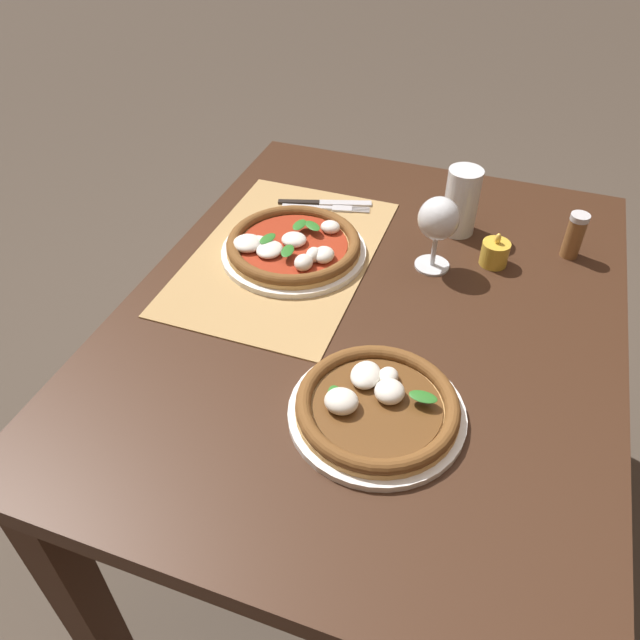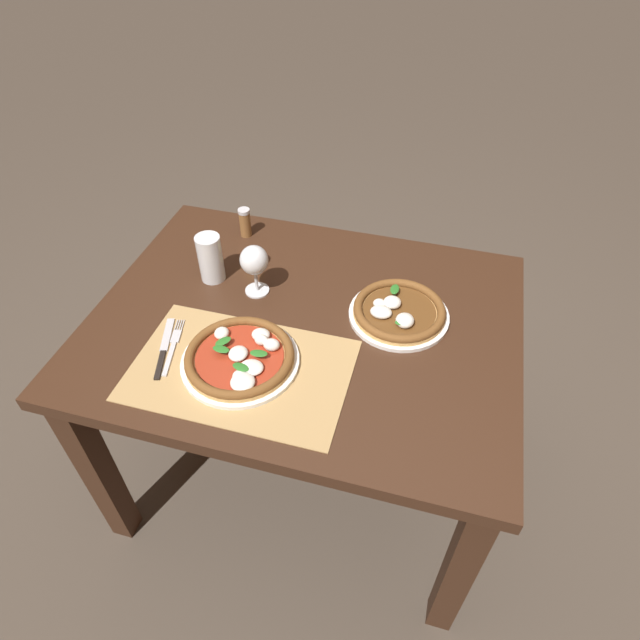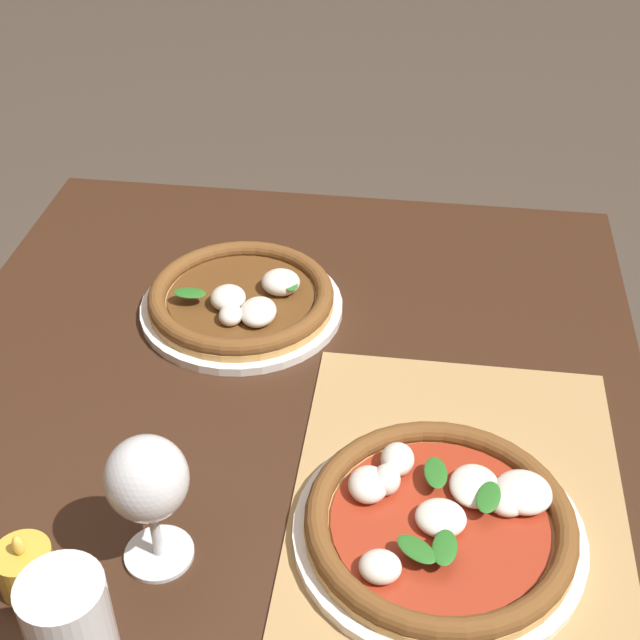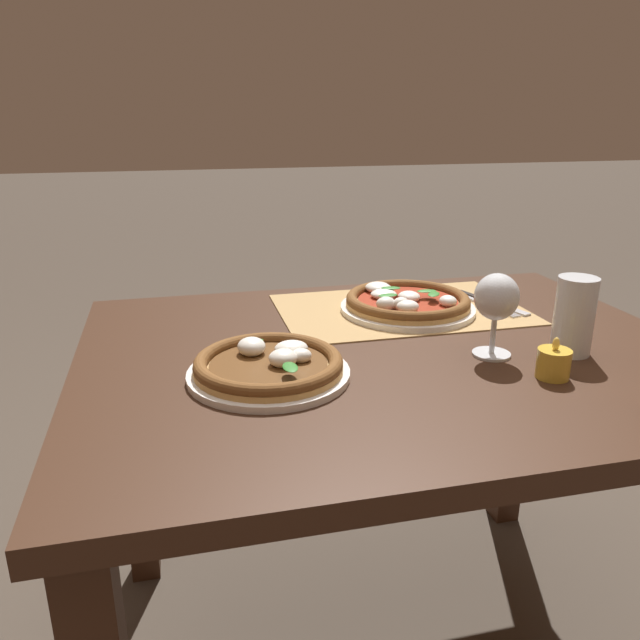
{
  "view_description": "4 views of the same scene",
  "coord_description": "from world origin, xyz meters",
  "px_view_note": "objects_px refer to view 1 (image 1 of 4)",
  "views": [
    {
      "loc": [
        0.87,
        0.21,
        1.49
      ],
      "look_at": [
        0.13,
        -0.06,
        0.8
      ],
      "focal_mm": 35.0,
      "sensor_mm": 36.0,
      "label": 1
    },
    {
      "loc": [
        0.33,
        -1.01,
        1.75
      ],
      "look_at": [
        0.07,
        -0.09,
        0.83
      ],
      "focal_mm": 30.0,
      "sensor_mm": 36.0,
      "label": 2
    },
    {
      "loc": [
        -0.7,
        -0.16,
        1.47
      ],
      "look_at": [
        0.12,
        -0.05,
        0.84
      ],
      "focal_mm": 50.0,
      "sensor_mm": 36.0,
      "label": 3
    },
    {
      "loc": [
        0.39,
        1.04,
        1.17
      ],
      "look_at": [
        0.13,
        -0.05,
        0.79
      ],
      "focal_mm": 35.0,
      "sensor_mm": 36.0,
      "label": 4
    }
  ],
  "objects_px": {
    "wine_glass": "(438,222)",
    "pint_glass": "(461,203)",
    "pizza_near": "(293,246)",
    "pizza_far": "(376,407)",
    "votive_candle": "(495,254)",
    "fork": "(327,208)",
    "pepper_shaker": "(574,235)",
    "knife": "(325,203)"
  },
  "relations": [
    {
      "from": "pizza_near",
      "to": "votive_candle",
      "type": "xyz_separation_m",
      "value": [
        -0.11,
        0.39,
        0.0
      ]
    },
    {
      "from": "knife",
      "to": "pepper_shaker",
      "type": "relative_size",
      "value": 2.17
    },
    {
      "from": "knife",
      "to": "votive_candle",
      "type": "bearing_deg",
      "value": 75.84
    },
    {
      "from": "pizza_far",
      "to": "wine_glass",
      "type": "xyz_separation_m",
      "value": [
        -0.41,
        0.0,
        0.09
      ]
    },
    {
      "from": "pizza_far",
      "to": "pint_glass",
      "type": "bearing_deg",
      "value": 177.6
    },
    {
      "from": "pizza_near",
      "to": "wine_glass",
      "type": "distance_m",
      "value": 0.29
    },
    {
      "from": "pint_glass",
      "to": "pepper_shaker",
      "type": "distance_m",
      "value": 0.24
    },
    {
      "from": "pizza_near",
      "to": "knife",
      "type": "relative_size",
      "value": 1.42
    },
    {
      "from": "votive_candle",
      "to": "fork",
      "type": "bearing_deg",
      "value": -101.73
    },
    {
      "from": "fork",
      "to": "pepper_shaker",
      "type": "xyz_separation_m",
      "value": [
        -0.0,
        0.53,
        0.04
      ]
    },
    {
      "from": "wine_glass",
      "to": "votive_candle",
      "type": "height_order",
      "value": "wine_glass"
    },
    {
      "from": "pint_glass",
      "to": "votive_candle",
      "type": "xyz_separation_m",
      "value": [
        0.1,
        0.09,
        -0.05
      ]
    },
    {
      "from": "wine_glass",
      "to": "votive_candle",
      "type": "relative_size",
      "value": 2.15
    },
    {
      "from": "fork",
      "to": "knife",
      "type": "relative_size",
      "value": 0.94
    },
    {
      "from": "pint_glass",
      "to": "pepper_shaker",
      "type": "bearing_deg",
      "value": 86.69
    },
    {
      "from": "pizza_far",
      "to": "fork",
      "type": "bearing_deg",
      "value": -153.51
    },
    {
      "from": "wine_glass",
      "to": "pint_glass",
      "type": "distance_m",
      "value": 0.15
    },
    {
      "from": "pizza_near",
      "to": "pizza_far",
      "type": "distance_m",
      "value": 0.45
    },
    {
      "from": "votive_candle",
      "to": "pepper_shaker",
      "type": "distance_m",
      "value": 0.17
    },
    {
      "from": "fork",
      "to": "votive_candle",
      "type": "distance_m",
      "value": 0.39
    },
    {
      "from": "votive_candle",
      "to": "pepper_shaker",
      "type": "xyz_separation_m",
      "value": [
        -0.08,
        0.14,
        0.03
      ]
    },
    {
      "from": "pepper_shaker",
      "to": "votive_candle",
      "type": "bearing_deg",
      "value": -60.28
    },
    {
      "from": "pizza_near",
      "to": "knife",
      "type": "xyz_separation_m",
      "value": [
        -0.21,
        -0.01,
        -0.02
      ]
    },
    {
      "from": "wine_glass",
      "to": "pizza_near",
      "type": "bearing_deg",
      "value": -77.72
    },
    {
      "from": "votive_candle",
      "to": "knife",
      "type": "bearing_deg",
      "value": -104.16
    },
    {
      "from": "pint_glass",
      "to": "votive_candle",
      "type": "relative_size",
      "value": 2.01
    },
    {
      "from": "pizza_near",
      "to": "wine_glass",
      "type": "relative_size",
      "value": 1.92
    },
    {
      "from": "pepper_shaker",
      "to": "pizza_far",
      "type": "bearing_deg",
      "value": -25.3
    },
    {
      "from": "pepper_shaker",
      "to": "wine_glass",
      "type": "bearing_deg",
      "value": -62.67
    },
    {
      "from": "pizza_near",
      "to": "votive_candle",
      "type": "relative_size",
      "value": 4.14
    },
    {
      "from": "wine_glass",
      "to": "pepper_shaker",
      "type": "distance_m",
      "value": 0.3
    },
    {
      "from": "fork",
      "to": "knife",
      "type": "distance_m",
      "value": 0.02
    },
    {
      "from": "pizza_near",
      "to": "pint_glass",
      "type": "height_order",
      "value": "pint_glass"
    },
    {
      "from": "knife",
      "to": "pint_glass",
      "type": "bearing_deg",
      "value": 89.15
    },
    {
      "from": "pizza_near",
      "to": "pint_glass",
      "type": "xyz_separation_m",
      "value": [
        -0.21,
        0.3,
        0.05
      ]
    },
    {
      "from": "pizza_far",
      "to": "pepper_shaker",
      "type": "relative_size",
      "value": 2.84
    },
    {
      "from": "knife",
      "to": "pepper_shaker",
      "type": "height_order",
      "value": "pepper_shaker"
    },
    {
      "from": "pizza_far",
      "to": "votive_candle",
      "type": "xyz_separation_m",
      "value": [
        -0.46,
        0.11,
        0.0
      ]
    },
    {
      "from": "pint_glass",
      "to": "wine_glass",
      "type": "bearing_deg",
      "value": -8.96
    },
    {
      "from": "pint_glass",
      "to": "pizza_near",
      "type": "bearing_deg",
      "value": -55.4
    },
    {
      "from": "wine_glass",
      "to": "pint_glass",
      "type": "bearing_deg",
      "value": 171.04
    },
    {
      "from": "fork",
      "to": "knife",
      "type": "xyz_separation_m",
      "value": [
        -0.02,
        -0.01,
        0.0
      ]
    }
  ]
}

